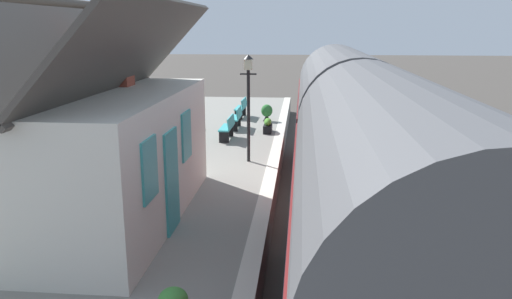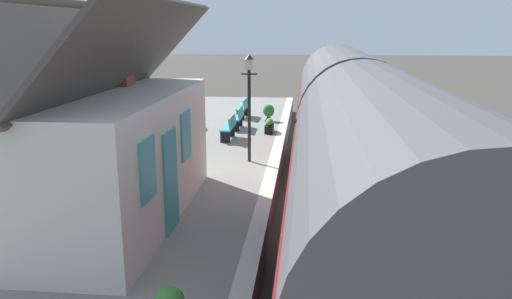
# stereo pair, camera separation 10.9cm
# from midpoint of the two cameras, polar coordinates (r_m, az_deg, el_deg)

# --- Properties ---
(ground_plane) EXTENTS (160.00, 160.00, 0.00)m
(ground_plane) POSITION_cam_midpoint_polar(r_m,az_deg,el_deg) (14.50, 6.14, -6.15)
(ground_plane) COLOR #423D38
(platform) EXTENTS (32.00, 5.91, 0.84)m
(platform) POSITION_cam_midpoint_polar(r_m,az_deg,el_deg) (14.82, -9.34, -4.10)
(platform) COLOR gray
(platform) RESTS_ON ground
(platform_edge_coping) EXTENTS (32.00, 0.36, 0.02)m
(platform_edge_coping) POSITION_cam_midpoint_polar(r_m,az_deg,el_deg) (14.26, 1.47, -2.84)
(platform_edge_coping) COLOR beige
(platform_edge_coping) RESTS_ON platform
(rail_near) EXTENTS (52.00, 0.08, 0.14)m
(rail_near) POSITION_cam_midpoint_polar(r_m,az_deg,el_deg) (14.60, 12.55, -5.98)
(rail_near) COLOR gray
(rail_near) RESTS_ON ground
(rail_far) EXTENTS (52.00, 0.08, 0.14)m
(rail_far) POSITION_cam_midpoint_polar(r_m,az_deg,el_deg) (14.48, 6.86, -5.90)
(rail_far) COLOR gray
(rail_far) RESTS_ON ground
(train) EXTENTS (16.88, 2.73, 4.32)m
(train) POSITION_cam_midpoint_polar(r_m,az_deg,el_deg) (11.46, 11.07, -0.17)
(train) COLOR black
(train) RESTS_ON ground
(station_building) EXTENTS (6.94, 3.58, 5.70)m
(station_building) POSITION_cam_midpoint_polar(r_m,az_deg,el_deg) (11.20, -17.65, 0.04)
(station_building) COLOR silver
(station_building) RESTS_ON platform
(bench_mid_platform) EXTENTS (1.40, 0.44, 0.88)m
(bench_mid_platform) POSITION_cam_midpoint_polar(r_m,az_deg,el_deg) (20.61, -2.42, 3.70)
(bench_mid_platform) COLOR teal
(bench_mid_platform) RESTS_ON platform
(bench_by_lamp) EXTENTS (1.40, 0.44, 0.88)m
(bench_by_lamp) POSITION_cam_midpoint_polar(r_m,az_deg,el_deg) (18.61, -3.40, 2.59)
(bench_by_lamp) COLOR teal
(bench_by_lamp) RESTS_ON platform
(bench_platform_end) EXTENTS (1.41, 0.47, 0.88)m
(bench_platform_end) POSITION_cam_midpoint_polar(r_m,az_deg,el_deg) (23.21, -1.78, 4.85)
(bench_platform_end) COLOR teal
(bench_platform_end) RESTS_ON platform
(planter_corner_building) EXTENTS (0.92, 0.32, 0.55)m
(planter_corner_building) POSITION_cam_midpoint_polar(r_m,az_deg,el_deg) (20.71, -7.15, 3.05)
(planter_corner_building) COLOR gray
(planter_corner_building) RESTS_ON platform
(planter_edge_far) EXTENTS (0.85, 0.32, 0.57)m
(planter_edge_far) POSITION_cam_midpoint_polar(r_m,az_deg,el_deg) (19.90, 1.20, 2.75)
(planter_edge_far) COLOR black
(planter_edge_far) RESTS_ON platform
(planter_edge_near) EXTENTS (0.91, 0.32, 0.60)m
(planter_edge_near) POSITION_cam_midpoint_polar(r_m,az_deg,el_deg) (16.99, -12.43, 0.55)
(planter_edge_near) COLOR black
(planter_edge_near) RESTS_ON platform
(planter_bench_left) EXTENTS (0.57, 0.57, 0.91)m
(planter_bench_left) POSITION_cam_midpoint_polar(r_m,az_deg,el_deg) (19.18, -9.96, 2.70)
(planter_bench_left) COLOR black
(planter_bench_left) RESTS_ON platform
(planter_bench_right) EXTENTS (0.50, 0.50, 0.75)m
(planter_bench_right) POSITION_cam_midpoint_polar(r_m,az_deg,el_deg) (22.30, 1.11, 4.29)
(planter_bench_right) COLOR black
(planter_bench_right) RESTS_ON platform
(lamp_post_platform) EXTENTS (0.32, 0.50, 3.30)m
(lamp_post_platform) POSITION_cam_midpoint_polar(r_m,az_deg,el_deg) (15.20, -1.09, 7.18)
(lamp_post_platform) COLOR black
(lamp_post_platform) RESTS_ON platform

